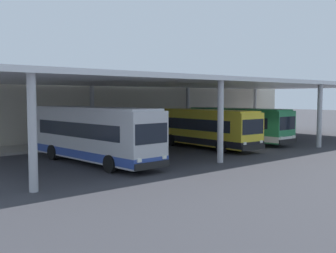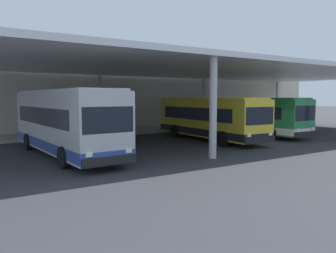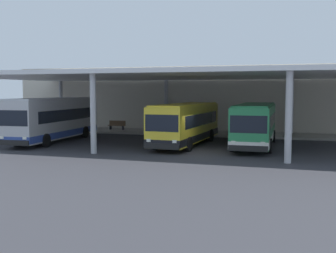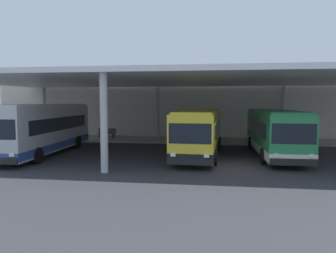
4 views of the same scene
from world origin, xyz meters
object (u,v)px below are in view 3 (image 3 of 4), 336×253
at_px(bus_second_bay, 186,123).
at_px(bus_middle_bay, 255,124).
at_px(bench_waiting, 117,125).
at_px(bus_nearest_bay, 55,119).

distance_m(bus_second_bay, bus_middle_bay, 5.18).
bearing_deg(bench_waiting, bus_second_bay, -41.08).
relative_size(bus_middle_bay, bench_waiting, 5.87).
bearing_deg(bus_nearest_bay, bus_second_bay, 4.46).
xyz_separation_m(bus_nearest_bay, bus_second_bay, (10.97, 0.85, -0.19)).
bearing_deg(bus_nearest_bay, bench_waiting, 80.99).
relative_size(bus_nearest_bay, bus_middle_bay, 1.08).
height_order(bus_nearest_bay, bench_waiting, bus_nearest_bay).
height_order(bus_nearest_bay, bus_middle_bay, bus_nearest_bay).
height_order(bus_second_bay, bench_waiting, bus_second_bay).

